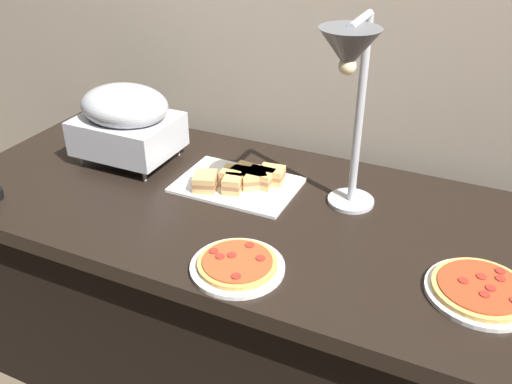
# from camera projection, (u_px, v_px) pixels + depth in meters

# --- Properties ---
(ground_plane) EXTENTS (8.00, 8.00, 0.00)m
(ground_plane) POSITION_uv_depth(u_px,v_px,m) (247.00, 378.00, 2.06)
(ground_plane) COLOR brown
(back_wall) EXTENTS (4.40, 0.04, 2.40)m
(back_wall) POSITION_uv_depth(u_px,v_px,m) (310.00, 21.00, 1.85)
(back_wall) COLOR tan
(back_wall) RESTS_ON ground_plane
(buffet_table) EXTENTS (1.90, 0.84, 0.76)m
(buffet_table) POSITION_uv_depth(u_px,v_px,m) (246.00, 298.00, 1.86)
(buffet_table) COLOR black
(buffet_table) RESTS_ON ground_plane
(chafing_dish) EXTENTS (0.32, 0.26, 0.27)m
(chafing_dish) POSITION_uv_depth(u_px,v_px,m) (126.00, 120.00, 1.86)
(chafing_dish) COLOR #B7BABF
(chafing_dish) RESTS_ON buffet_table
(heat_lamp) EXTENTS (0.15, 0.31, 0.57)m
(heat_lamp) POSITION_uv_depth(u_px,v_px,m) (350.00, 72.00, 1.35)
(heat_lamp) COLOR #B7BABF
(heat_lamp) RESTS_ON buffet_table
(pizza_plate_front) EXTENTS (0.26, 0.26, 0.03)m
(pizza_plate_front) POSITION_uv_depth(u_px,v_px,m) (481.00, 290.00, 1.31)
(pizza_plate_front) COLOR white
(pizza_plate_front) RESTS_ON buffet_table
(pizza_plate_center) EXTENTS (0.24, 0.24, 0.03)m
(pizza_plate_center) POSITION_uv_depth(u_px,v_px,m) (237.00, 265.00, 1.39)
(pizza_plate_center) COLOR white
(pizza_plate_center) RESTS_ON buffet_table
(sandwich_platter) EXTENTS (0.38, 0.26, 0.06)m
(sandwich_platter) POSITION_uv_depth(u_px,v_px,m) (241.00, 180.00, 1.75)
(sandwich_platter) COLOR white
(sandwich_platter) RESTS_ON buffet_table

